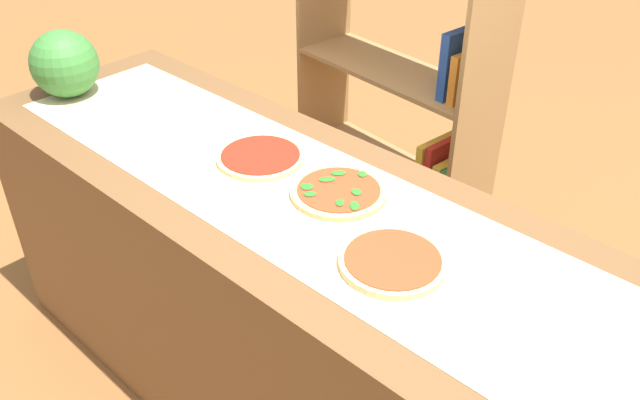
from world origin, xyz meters
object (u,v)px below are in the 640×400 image
at_px(pizza_plain_0, 261,157).
at_px(pizza_plain_2, 393,262).
at_px(watermelon, 64,64).
at_px(bookshelf, 410,149).
at_px(pizza_spinach_1, 339,191).

bearing_deg(pizza_plain_0, pizza_plain_2, -11.72).
xyz_separation_m(pizza_plain_0, watermelon, (-0.85, -0.15, 0.11)).
bearing_deg(bookshelf, pizza_spinach_1, -67.61).
height_order(pizza_spinach_1, bookshelf, bookshelf).
xyz_separation_m(watermelon, bookshelf, (0.80, 1.02, -0.46)).
xyz_separation_m(pizza_plain_0, bookshelf, (-0.05, 0.87, -0.35)).
distance_m(pizza_plain_0, watermelon, 0.87).
relative_size(pizza_plain_0, bookshelf, 0.20).
bearing_deg(bookshelf, pizza_plain_2, -56.69).
distance_m(pizza_plain_0, pizza_plain_2, 0.62).
xyz_separation_m(pizza_plain_2, bookshelf, (-0.65, 0.99, -0.35)).
xyz_separation_m(pizza_plain_0, pizza_spinach_1, (0.30, 0.02, 0.00)).
height_order(pizza_spinach_1, watermelon, watermelon).
bearing_deg(bookshelf, pizza_plain_0, -86.85).
xyz_separation_m(pizza_spinach_1, bookshelf, (-0.35, 0.85, -0.35)).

